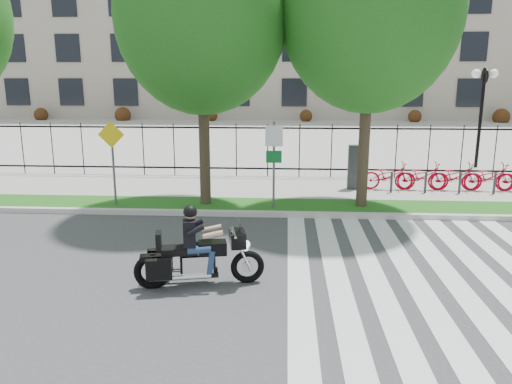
{
  "coord_description": "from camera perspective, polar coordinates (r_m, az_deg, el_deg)",
  "views": [
    {
      "loc": [
        1.92,
        -9.55,
        3.9
      ],
      "look_at": [
        1.14,
        3.0,
        0.97
      ],
      "focal_mm": 35.0,
      "sensor_mm": 36.0,
      "label": 1
    }
  ],
  "objects": [
    {
      "name": "motorcycle_rider",
      "position": [
        9.53,
        -6.55,
        -7.01
      ],
      "size": [
        2.45,
        0.98,
        1.91
      ],
      "color": "black",
      "rests_on": "ground"
    },
    {
      "name": "sign_pole_warning",
      "position": [
        15.18,
        -16.09,
        4.42
      ],
      "size": [
        0.78,
        0.09,
        2.49
      ],
      "color": "#59595B",
      "rests_on": "grass_verge"
    },
    {
      "name": "crosswalk_stripes",
      "position": [
        10.72,
        19.25,
        -8.97
      ],
      "size": [
        5.7,
        8.0,
        0.01
      ],
      "primitive_type": null,
      "color": "silver",
      "rests_on": "ground"
    },
    {
      "name": "street_tree_2",
      "position": [
        14.78,
        12.98,
        19.8
      ],
      "size": [
        4.98,
        4.98,
        8.43
      ],
      "color": "#32271B",
      "rests_on": "grass_verge"
    },
    {
      "name": "iron_fence",
      "position": [
        19.05,
        -2.27,
        4.8
      ],
      "size": [
        30.0,
        0.06,
        2.0
      ],
      "primitive_type": null,
      "color": "black",
      "rests_on": "sidewalk"
    },
    {
      "name": "office_building",
      "position": [
        54.84,
        1.63,
        19.46
      ],
      "size": [
        60.0,
        21.9,
        20.15
      ],
      "color": "gray",
      "rests_on": "ground"
    },
    {
      "name": "curb",
      "position": [
        14.31,
        -4.29,
        -2.43
      ],
      "size": [
        60.0,
        0.2,
        0.15
      ],
      "primitive_type": "cube",
      "color": "#BCB8B1",
      "rests_on": "ground"
    },
    {
      "name": "grass_verge",
      "position": [
        15.12,
        -3.85,
        -1.57
      ],
      "size": [
        60.0,
        1.5,
        0.15
      ],
      "primitive_type": "cube",
      "color": "#1B5415",
      "rests_on": "ground"
    },
    {
      "name": "sidewalk",
      "position": [
        17.54,
        -2.81,
        0.5
      ],
      "size": [
        60.0,
        3.5,
        0.15
      ],
      "primitive_type": "cube",
      "color": "#9F9D95",
      "rests_on": "ground"
    },
    {
      "name": "street_tree_1",
      "position": [
        14.8,
        -6.26,
        19.51
      ],
      "size": [
        4.86,
        4.86,
        8.22
      ],
      "color": "#32271B",
      "rests_on": "grass_verge"
    },
    {
      "name": "sign_pole_regulatory",
      "position": [
        14.3,
        2.06,
        4.42
      ],
      "size": [
        0.5,
        0.09,
        2.5
      ],
      "color": "#59595B",
      "rests_on": "grass_verge"
    },
    {
      "name": "plaza",
      "position": [
        34.82,
        0.38,
        6.77
      ],
      "size": [
        80.0,
        34.0,
        0.1
      ],
      "primitive_type": "cube",
      "color": "#9F9D95",
      "rests_on": "ground"
    },
    {
      "name": "ground",
      "position": [
        10.5,
        -7.33,
        -8.82
      ],
      "size": [
        120.0,
        120.0,
        0.0
      ],
      "primitive_type": "plane",
      "color": "#3A3A3D",
      "rests_on": "ground"
    },
    {
      "name": "bike_share_station",
      "position": [
        18.33,
        24.84,
        1.59
      ],
      "size": [
        8.87,
        0.85,
        1.5
      ],
      "color": "#2D2D33",
      "rests_on": "sidewalk"
    },
    {
      "name": "lamp_post_right",
      "position": [
        23.03,
        24.51,
        10.23
      ],
      "size": [
        1.06,
        0.7,
        4.25
      ],
      "color": "black",
      "rests_on": "ground"
    }
  ]
}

